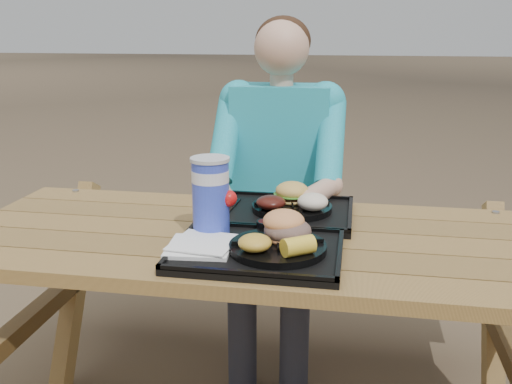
# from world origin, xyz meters

# --- Properties ---
(picnic_table) EXTENTS (1.80, 1.49, 0.75)m
(picnic_table) POSITION_xyz_m (0.00, 0.00, 0.38)
(picnic_table) COLOR #999999
(picnic_table) RESTS_ON ground
(tray_near) EXTENTS (0.45, 0.35, 0.02)m
(tray_near) POSITION_xyz_m (0.03, -0.17, 0.76)
(tray_near) COLOR black
(tray_near) RESTS_ON picnic_table
(tray_far) EXTENTS (0.45, 0.35, 0.02)m
(tray_far) POSITION_xyz_m (0.06, 0.17, 0.76)
(tray_far) COLOR black
(tray_far) RESTS_ON picnic_table
(plate_near) EXTENTS (0.26, 0.26, 0.02)m
(plate_near) POSITION_xyz_m (0.09, -0.17, 0.78)
(plate_near) COLOR black
(plate_near) RESTS_ON tray_near
(plate_far) EXTENTS (0.26, 0.26, 0.02)m
(plate_far) POSITION_xyz_m (0.09, 0.18, 0.78)
(plate_far) COLOR black
(plate_far) RESTS_ON tray_far
(napkin_stack) EXTENTS (0.18, 0.18, 0.02)m
(napkin_stack) POSITION_xyz_m (-0.12, -0.19, 0.78)
(napkin_stack) COLOR white
(napkin_stack) RESTS_ON tray_near
(soda_cup) EXTENTS (0.11, 0.11, 0.21)m
(soda_cup) POSITION_xyz_m (-0.12, -0.07, 0.88)
(soda_cup) COLOR #182EBA
(soda_cup) RESTS_ON tray_near
(condiment_bbq) EXTENTS (0.06, 0.06, 0.03)m
(condiment_bbq) POSITION_xyz_m (0.03, -0.03, 0.79)
(condiment_bbq) COLOR black
(condiment_bbq) RESTS_ON tray_near
(condiment_mustard) EXTENTS (0.05, 0.05, 0.03)m
(condiment_mustard) POSITION_xyz_m (0.10, -0.04, 0.78)
(condiment_mustard) COLOR yellow
(condiment_mustard) RESTS_ON tray_near
(sandwich) EXTENTS (0.12, 0.12, 0.12)m
(sandwich) POSITION_xyz_m (0.11, -0.13, 0.85)
(sandwich) COLOR #EF9554
(sandwich) RESTS_ON plate_near
(mac_cheese) EXTENTS (0.09, 0.09, 0.04)m
(mac_cheese) POSITION_xyz_m (0.04, -0.23, 0.81)
(mac_cheese) COLOR gold
(mac_cheese) RESTS_ON plate_near
(corn_cob) EXTENTS (0.11, 0.11, 0.05)m
(corn_cob) POSITION_xyz_m (0.15, -0.24, 0.81)
(corn_cob) COLOR yellow
(corn_cob) RESTS_ON plate_near
(cutlery_far) EXTENTS (0.04, 0.16, 0.01)m
(cutlery_far) POSITION_xyz_m (-0.12, 0.19, 0.77)
(cutlery_far) COLOR black
(cutlery_far) RESTS_ON tray_far
(burger) EXTENTS (0.11, 0.11, 0.10)m
(burger) POSITION_xyz_m (0.08, 0.22, 0.84)
(burger) COLOR gold
(burger) RESTS_ON plate_far
(baked_beans) EXTENTS (0.09, 0.09, 0.04)m
(baked_beans) POSITION_xyz_m (0.03, 0.13, 0.81)
(baked_beans) COLOR #43130D
(baked_beans) RESTS_ON plate_far
(potato_salad) EXTENTS (0.10, 0.10, 0.05)m
(potato_salad) POSITION_xyz_m (0.16, 0.14, 0.82)
(potato_salad) COLOR #F4E7CF
(potato_salad) RESTS_ON plate_far
(diner) EXTENTS (0.48, 0.84, 1.28)m
(diner) POSITION_xyz_m (-0.01, 0.63, 0.64)
(diner) COLOR teal
(diner) RESTS_ON ground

